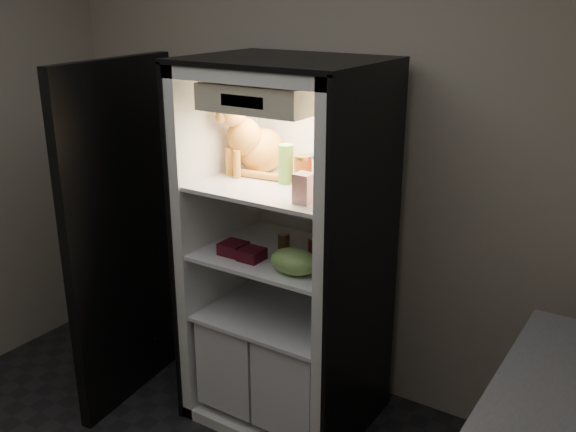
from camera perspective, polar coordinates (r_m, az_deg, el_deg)
name	(u,v)px	position (r m, az deg, el deg)	size (l,w,h in m)	color
room_shell	(35,181)	(2.04, -21.57, 2.92)	(3.60, 3.60, 3.60)	white
refrigerator	(289,275)	(3.28, 0.07, -5.23)	(0.90, 0.72, 1.88)	white
fridge_door	(125,238)	(3.53, -14.28, -1.90)	(0.17, 0.87, 1.85)	black
tabby_cat	(253,142)	(3.21, -3.15, 6.60)	(0.36, 0.42, 0.43)	#C47119
parmesan_shaker	(286,164)	(3.04, -0.19, 4.64)	(0.07, 0.07, 0.19)	#217B27
mayo_tub	(317,166)	(3.14, 2.60, 4.47)	(0.09, 0.09, 0.12)	white
salsa_jar	(303,171)	(2.99, 1.34, 4.02)	(0.08, 0.08, 0.15)	maroon
pepper_jar	(335,164)	(2.97, 4.19, 4.64)	(0.13, 0.13, 0.23)	#A22815
cream_carton	(304,188)	(2.75, 1.42, 2.48)	(0.08, 0.08, 0.13)	white
soda_can_a	(321,238)	(3.18, 2.99, -1.94)	(0.07, 0.07, 0.12)	black
soda_can_b	(323,252)	(3.01, 3.14, -3.23)	(0.07, 0.07, 0.12)	black
soda_can_c	(315,250)	(3.03, 2.42, -3.02)	(0.07, 0.07, 0.13)	black
condiment_jar	(284,240)	(3.20, -0.38, -2.17)	(0.06, 0.06, 0.08)	#563618
grape_bag	(294,261)	(2.91, 0.54, -4.06)	(0.23, 0.17, 0.12)	#72A94E
berry_box_left	(233,248)	(3.15, -4.89, -2.87)	(0.12, 0.12, 0.06)	#4E0D17
berry_box_right	(252,254)	(3.07, -3.26, -3.43)	(0.11, 0.11, 0.06)	#4E0D17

